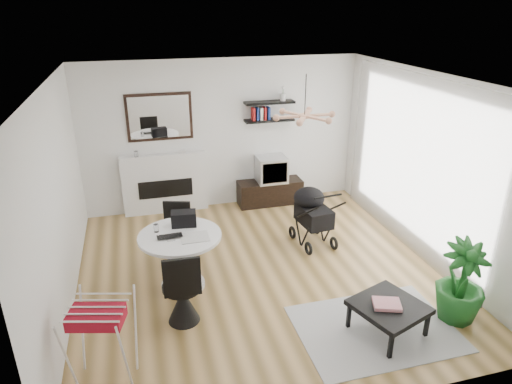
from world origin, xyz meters
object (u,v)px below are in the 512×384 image
object	(u,v)px
crt_tv	(271,169)
coffee_table	(389,308)
dining_table	(181,253)
potted_plant	(461,282)
fireplace	(165,176)
tv_console	(270,192)
drying_rack	(102,340)
stroller	(312,217)

from	to	relation	value
crt_tv	coffee_table	world-z (taller)	crt_tv
dining_table	coffee_table	xyz separation A→B (m)	(2.18, -1.55, -0.18)
potted_plant	fireplace	bearing A→B (deg)	127.65
tv_console	drying_rack	distance (m)	4.75
crt_tv	stroller	xyz separation A→B (m)	(0.18, -1.62, -0.27)
stroller	coffee_table	bearing A→B (deg)	-95.27
potted_plant	stroller	bearing A→B (deg)	113.37
drying_rack	coffee_table	world-z (taller)	drying_rack
fireplace	tv_console	bearing A→B (deg)	-4.30
fireplace	potted_plant	bearing A→B (deg)	-52.35
crt_tv	dining_table	size ratio (longest dim) A/B	0.51
crt_tv	fireplace	bearing A→B (deg)	175.65
potted_plant	dining_table	bearing A→B (deg)	153.74
crt_tv	stroller	distance (m)	1.65
drying_rack	dining_table	bearing A→B (deg)	71.37
potted_plant	coffee_table	bearing A→B (deg)	-179.19
crt_tv	dining_table	bearing A→B (deg)	-129.77
tv_console	drying_rack	world-z (taller)	drying_rack
tv_console	potted_plant	distance (m)	4.08
fireplace	potted_plant	size ratio (longest dim) A/B	2.10
dining_table	coffee_table	size ratio (longest dim) A/B	1.17
fireplace	stroller	size ratio (longest dim) A/B	2.18
crt_tv	coffee_table	bearing A→B (deg)	-86.75
tv_console	crt_tv	world-z (taller)	crt_tv
stroller	dining_table	bearing A→B (deg)	-167.49
fireplace	crt_tv	bearing A→B (deg)	-4.35
dining_table	drying_rack	distance (m)	1.71
dining_table	crt_tv	bearing A→B (deg)	50.23
crt_tv	potted_plant	distance (m)	4.06
tv_console	coffee_table	size ratio (longest dim) A/B	1.31
drying_rack	tv_console	bearing A→B (deg)	67.63
fireplace	stroller	xyz separation A→B (m)	(2.13, -1.77, -0.26)
tv_console	crt_tv	xyz separation A→B (m)	(0.02, -0.00, 0.47)
stroller	potted_plant	size ratio (longest dim) A/B	0.97
dining_table	coffee_table	distance (m)	2.68
drying_rack	coffee_table	size ratio (longest dim) A/B	0.96
dining_table	stroller	distance (m)	2.26
fireplace	crt_tv	world-z (taller)	fireplace
tv_console	stroller	distance (m)	1.65
tv_console	dining_table	size ratio (longest dim) A/B	1.12
drying_rack	fireplace	bearing A→B (deg)	91.38
tv_console	drying_rack	size ratio (longest dim) A/B	1.37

